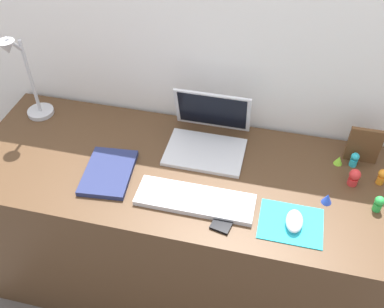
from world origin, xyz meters
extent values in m
plane|color=#59514C|center=(0.00, 0.00, 0.00)|extent=(6.00, 6.00, 0.00)
cube|color=silver|center=(0.00, 0.35, 0.71)|extent=(2.87, 0.05, 1.42)
cube|color=#4C331E|center=(0.00, 0.00, 0.37)|extent=(1.67, 0.62, 0.74)
cube|color=silver|center=(0.04, 0.11, 0.75)|extent=(0.30, 0.21, 0.01)
cube|color=silver|center=(0.04, 0.24, 0.85)|extent=(0.30, 0.06, 0.20)
cube|color=black|center=(0.04, 0.23, 0.85)|extent=(0.27, 0.05, 0.17)
cube|color=silver|center=(0.06, -0.14, 0.75)|extent=(0.41, 0.13, 0.02)
cube|color=#28B7CC|center=(0.39, -0.16, 0.74)|extent=(0.21, 0.17, 0.00)
ellipsoid|color=silver|center=(0.40, -0.16, 0.76)|extent=(0.06, 0.10, 0.03)
cube|color=black|center=(0.18, -0.19, 0.74)|extent=(0.09, 0.14, 0.01)
cylinder|color=#B7B7BC|center=(-0.70, 0.19, 0.75)|extent=(0.11, 0.11, 0.02)
cylinder|color=#B7B7BC|center=(-0.70, 0.19, 0.92)|extent=(0.01, 0.01, 0.33)
cylinder|color=#B7B7BC|center=(-0.70, 0.15, 1.09)|extent=(0.01, 0.07, 0.09)
cone|color=#B7B7BC|center=(-0.70, 0.11, 1.10)|extent=(0.06, 0.06, 0.05)
cube|color=navy|center=(-0.28, -0.08, 0.75)|extent=(0.19, 0.26, 0.02)
cube|color=brown|center=(0.62, 0.21, 0.81)|extent=(0.12, 0.02, 0.15)
cone|color=blue|center=(0.50, -0.04, 0.76)|extent=(0.04, 0.04, 0.04)
cylinder|color=red|center=(0.59, 0.07, 0.76)|extent=(0.04, 0.04, 0.03)
sphere|color=red|center=(0.59, 0.07, 0.79)|extent=(0.04, 0.04, 0.04)
cone|color=#8CDB33|center=(0.54, 0.17, 0.76)|extent=(0.03, 0.03, 0.04)
cylinder|color=#28B7CC|center=(0.60, 0.17, 0.76)|extent=(0.03, 0.03, 0.03)
sphere|color=#28B7CC|center=(0.60, 0.17, 0.78)|extent=(0.03, 0.03, 0.03)
cylinder|color=green|center=(0.67, -0.03, 0.76)|extent=(0.03, 0.03, 0.03)
sphere|color=green|center=(0.67, -0.03, 0.79)|extent=(0.03, 0.03, 0.03)
cylinder|color=orange|center=(0.69, 0.10, 0.76)|extent=(0.03, 0.03, 0.03)
sphere|color=orange|center=(0.69, 0.10, 0.79)|extent=(0.03, 0.03, 0.03)
camera|label=1|loc=(0.28, -1.11, 1.90)|focal=41.05mm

